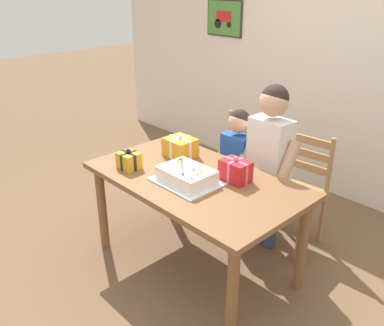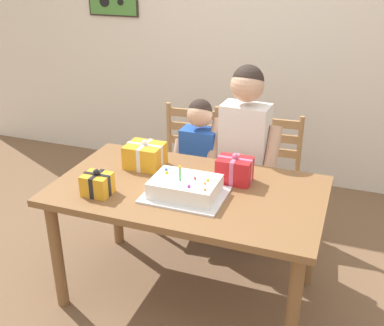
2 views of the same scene
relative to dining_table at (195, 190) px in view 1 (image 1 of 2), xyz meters
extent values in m
plane|color=brown|center=(0.00, 0.00, -0.65)|extent=(20.00, 20.00, 0.00)
cube|color=silver|center=(0.00, 1.87, 0.65)|extent=(6.40, 0.08, 2.60)
cube|color=#332823|center=(-1.43, 1.82, 0.96)|extent=(0.51, 0.02, 0.39)
cube|color=#4C8E3D|center=(-1.43, 1.81, 0.96)|extent=(0.48, 0.01, 0.36)
cube|color=red|center=(-1.43, 1.81, 0.98)|extent=(0.22, 0.01, 0.11)
cylinder|color=black|center=(-1.51, 1.81, 0.89)|extent=(0.10, 0.01, 0.10)
cylinder|color=black|center=(-1.34, 1.81, 0.89)|extent=(0.06, 0.01, 0.06)
cube|color=brown|center=(0.00, 0.00, 0.08)|extent=(1.53, 0.88, 0.04)
cylinder|color=brown|center=(-0.68, -0.36, -0.30)|extent=(0.07, 0.07, 0.71)
cylinder|color=brown|center=(0.68, -0.36, -0.30)|extent=(0.07, 0.07, 0.71)
cylinder|color=brown|center=(-0.68, 0.36, -0.30)|extent=(0.07, 0.07, 0.71)
cylinder|color=brown|center=(0.68, 0.36, -0.30)|extent=(0.07, 0.07, 0.71)
cube|color=silver|center=(0.02, -0.09, 0.10)|extent=(0.44, 0.34, 0.01)
cube|color=white|center=(0.02, -0.09, 0.15)|extent=(0.36, 0.26, 0.09)
cylinder|color=#56C666|center=(0.00, -0.12, 0.23)|extent=(0.01, 0.01, 0.07)
sphere|color=yellow|center=(0.00, -0.12, 0.28)|extent=(0.02, 0.02, 0.02)
sphere|color=blue|center=(-0.12, -0.03, 0.21)|extent=(0.02, 0.02, 0.02)
sphere|color=yellow|center=(-0.10, -0.07, 0.21)|extent=(0.02, 0.02, 0.02)
sphere|color=purple|center=(0.07, -0.18, 0.21)|extent=(0.02, 0.02, 0.02)
sphere|color=red|center=(0.07, -0.08, 0.21)|extent=(0.01, 0.01, 0.01)
sphere|color=orange|center=(0.14, -0.11, 0.21)|extent=(0.01, 0.01, 0.01)
sphere|color=orange|center=(0.16, -0.18, 0.21)|extent=(0.01, 0.01, 0.01)
sphere|color=yellow|center=(0.14, -0.08, 0.21)|extent=(0.02, 0.02, 0.02)
cube|color=red|center=(0.22, 0.17, 0.17)|extent=(0.20, 0.14, 0.15)
cube|color=#DB668E|center=(0.22, 0.17, 0.17)|extent=(0.20, 0.02, 0.15)
cube|color=#DB668E|center=(0.22, 0.17, 0.17)|extent=(0.02, 0.15, 0.15)
sphere|color=#DB668E|center=(0.22, 0.17, 0.26)|extent=(0.04, 0.04, 0.04)
cube|color=gold|center=(-0.35, 0.18, 0.17)|extent=(0.22, 0.19, 0.14)
cube|color=white|center=(-0.35, 0.18, 0.17)|extent=(0.23, 0.02, 0.15)
cube|color=white|center=(-0.35, 0.18, 0.17)|extent=(0.02, 0.20, 0.15)
sphere|color=white|center=(-0.35, 0.18, 0.26)|extent=(0.04, 0.04, 0.04)
cube|color=gold|center=(-0.44, -0.24, 0.16)|extent=(0.15, 0.13, 0.12)
cube|color=black|center=(-0.44, -0.24, 0.16)|extent=(0.16, 0.02, 0.12)
cube|color=black|center=(-0.44, -0.24, 0.16)|extent=(0.02, 0.14, 0.12)
sphere|color=black|center=(-0.44, -0.24, 0.23)|extent=(0.04, 0.04, 0.04)
cube|color=#A87A4C|center=(-0.31, 0.78, -0.20)|extent=(0.45, 0.45, 0.04)
cylinder|color=#A87A4C|center=(-0.11, 0.60, -0.44)|extent=(0.04, 0.04, 0.43)
cylinder|color=#A87A4C|center=(-0.49, 0.57, -0.44)|extent=(0.04, 0.04, 0.43)
cylinder|color=#A87A4C|center=(-0.14, 0.98, -0.44)|extent=(0.04, 0.04, 0.43)
cylinder|color=#A87A4C|center=(-0.52, 0.95, -0.44)|extent=(0.04, 0.04, 0.43)
cylinder|color=#A87A4C|center=(-0.14, 0.98, 0.04)|extent=(0.04, 0.04, 0.45)
cylinder|color=#A87A4C|center=(-0.52, 0.95, 0.04)|extent=(0.04, 0.04, 0.45)
cube|color=#A87A4C|center=(-0.33, 0.96, -0.02)|extent=(0.36, 0.05, 0.06)
cube|color=#A87A4C|center=(-0.33, 0.96, 0.09)|extent=(0.36, 0.05, 0.06)
cube|color=#A87A4C|center=(-0.33, 0.96, 0.20)|extent=(0.36, 0.05, 0.06)
cube|color=#A87A4C|center=(0.31, 0.78, -0.20)|extent=(0.45, 0.45, 0.04)
cylinder|color=#A87A4C|center=(0.51, 0.60, -0.44)|extent=(0.04, 0.04, 0.43)
cylinder|color=#A87A4C|center=(0.14, 0.57, -0.44)|extent=(0.04, 0.04, 0.43)
cylinder|color=#A87A4C|center=(0.49, 0.98, -0.44)|extent=(0.04, 0.04, 0.43)
cylinder|color=#A87A4C|center=(0.11, 0.95, -0.44)|extent=(0.04, 0.04, 0.43)
cylinder|color=#A87A4C|center=(0.49, 0.98, 0.04)|extent=(0.04, 0.04, 0.45)
cylinder|color=#A87A4C|center=(0.11, 0.95, 0.04)|extent=(0.04, 0.04, 0.45)
cube|color=#A87A4C|center=(0.30, 0.97, -0.02)|extent=(0.36, 0.05, 0.06)
cube|color=#A87A4C|center=(0.30, 0.97, 0.09)|extent=(0.36, 0.05, 0.06)
cube|color=#A87A4C|center=(0.30, 0.97, 0.20)|extent=(0.36, 0.05, 0.06)
cylinder|color=#38426B|center=(0.24, 0.62, -0.40)|extent=(0.11, 0.11, 0.50)
cylinder|color=#38426B|center=(0.10, 0.63, -0.40)|extent=(0.11, 0.11, 0.50)
cube|color=white|center=(0.17, 0.63, 0.14)|extent=(0.32, 0.21, 0.57)
cylinder|color=tan|center=(0.36, 0.58, 0.12)|extent=(0.10, 0.24, 0.38)
cylinder|color=tan|center=(-0.03, 0.60, 0.12)|extent=(0.10, 0.24, 0.38)
sphere|color=tan|center=(0.17, 0.63, 0.55)|extent=(0.21, 0.21, 0.21)
sphere|color=#2D231E|center=(0.17, 0.64, 0.58)|extent=(0.20, 0.20, 0.20)
cylinder|color=#38426B|center=(-0.10, 0.63, -0.45)|extent=(0.09, 0.09, 0.40)
cylinder|color=#38426B|center=(-0.21, 0.63, -0.45)|extent=(0.09, 0.09, 0.40)
cube|color=blue|center=(-0.15, 0.63, -0.02)|extent=(0.25, 0.16, 0.46)
cylinder|color=tan|center=(0.01, 0.59, -0.03)|extent=(0.07, 0.19, 0.31)
cylinder|color=tan|center=(-0.31, 0.60, -0.03)|extent=(0.07, 0.19, 0.31)
sphere|color=tan|center=(-0.15, 0.63, 0.32)|extent=(0.17, 0.17, 0.17)
sphere|color=#2D231E|center=(-0.15, 0.64, 0.34)|extent=(0.16, 0.16, 0.16)
camera|label=1|loc=(1.88, -1.80, 1.37)|focal=38.92mm
camera|label=2|loc=(0.83, -2.20, 1.33)|focal=43.65mm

